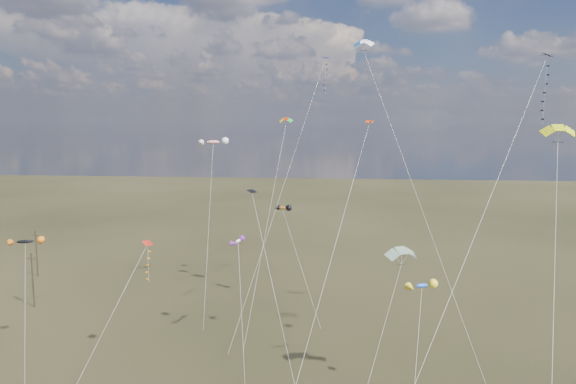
# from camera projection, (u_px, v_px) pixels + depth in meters

# --- Properties ---
(utility_pole_near) EXTENTS (1.40, 0.20, 8.00)m
(utility_pole_near) POSITION_uv_depth(u_px,v_px,m) (33.00, 280.00, 73.55)
(utility_pole_near) COLOR black
(utility_pole_near) RESTS_ON ground
(utility_pole_far) EXTENTS (1.40, 0.20, 8.00)m
(utility_pole_far) POSITION_uv_depth(u_px,v_px,m) (37.00, 253.00, 88.12)
(utility_pole_far) COLOR black
(utility_pole_far) RESTS_ON ground
(diamond_black_high) EXTENTS (18.92, 23.02, 32.58)m
(diamond_black_high) POSITION_uv_depth(u_px,v_px,m) (535.00, 110.00, 43.65)
(diamond_black_high) COLOR black
(diamond_black_high) RESTS_ON ground
(diamond_navy_tall) EXTENTS (11.07, 18.30, 35.43)m
(diamond_navy_tall) POSITION_uv_depth(u_px,v_px,m) (319.00, 93.00, 69.80)
(diamond_navy_tall) COLOR #091854
(diamond_navy_tall) RESTS_ON ground
(diamond_black_mid) EXTENTS (6.96, 12.15, 18.96)m
(diamond_black_mid) POSITION_uv_depth(u_px,v_px,m) (262.00, 238.00, 55.80)
(diamond_black_mid) COLOR black
(diamond_black_mid) RESTS_ON ground
(diamond_red_low) EXTENTS (5.81, 9.79, 14.14)m
(diamond_red_low) POSITION_uv_depth(u_px,v_px,m) (145.00, 268.00, 54.14)
(diamond_red_low) COLOR #A61D12
(diamond_red_low) RESTS_ON ground
(diamond_orange_center) EXTENTS (8.60, 21.16, 26.75)m
(diamond_orange_center) POSITION_uv_depth(u_px,v_px,m) (341.00, 224.00, 45.78)
(diamond_orange_center) COLOR #D13400
(diamond_orange_center) RESTS_ON ground
(parafoil_yellow) EXTENTS (8.74, 21.95, 26.82)m
(parafoil_yellow) POSITION_uv_depth(u_px,v_px,m) (559.00, 130.00, 39.58)
(parafoil_yellow) COLOR #C5CB0D
(parafoil_yellow) RESTS_ON ground
(parafoil_blue_white) EXTENTS (13.72, 16.64, 37.05)m
(parafoil_blue_white) POSITION_uv_depth(u_px,v_px,m) (364.00, 43.00, 63.26)
(parafoil_blue_white) COLOR #0F59B2
(parafoil_blue_white) RESTS_ON ground
(parafoil_striped) EXTENTS (6.39, 9.24, 15.34)m
(parafoil_striped) POSITION_uv_depth(u_px,v_px,m) (402.00, 251.00, 48.38)
(parafoil_striped) COLOR gold
(parafoil_striped) RESTS_ON ground
(parafoil_tricolor) EXTENTS (4.33, 17.83, 27.44)m
(parafoil_tricolor) POSITION_uv_depth(u_px,v_px,m) (285.00, 121.00, 72.49)
(parafoil_tricolor) COLOR yellow
(parafoil_tricolor) RESTS_ON ground
(novelty_black_orange) EXTENTS (6.26, 9.65, 13.93)m
(novelty_black_orange) POSITION_uv_depth(u_px,v_px,m) (25.00, 242.00, 56.75)
(novelty_black_orange) COLOR black
(novelty_black_orange) RESTS_ON ground
(novelty_orange_black) EXTENTS (7.24, 9.81, 14.87)m
(novelty_orange_black) POSITION_uv_depth(u_px,v_px,m) (283.00, 208.00, 73.31)
(novelty_orange_black) COLOR orange
(novelty_orange_black) RESTS_ON ground
(novelty_white_purple) EXTENTS (3.29, 11.53, 13.11)m
(novelty_white_purple) POSITION_uv_depth(u_px,v_px,m) (238.00, 241.00, 60.39)
(novelty_white_purple) COLOR white
(novelty_white_purple) RESTS_ON ground
(novelty_redwhite_stripe) EXTENTS (4.18, 16.23, 24.17)m
(novelty_redwhite_stripe) POSITION_uv_depth(u_px,v_px,m) (213.00, 142.00, 77.28)
(novelty_redwhite_stripe) COLOR red
(novelty_redwhite_stripe) RESTS_ON ground
(novelty_blue_yellow) EXTENTS (3.20, 9.21, 14.82)m
(novelty_blue_yellow) POSITION_uv_depth(u_px,v_px,m) (422.00, 287.00, 38.64)
(novelty_blue_yellow) COLOR blue
(novelty_blue_yellow) RESTS_ON ground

